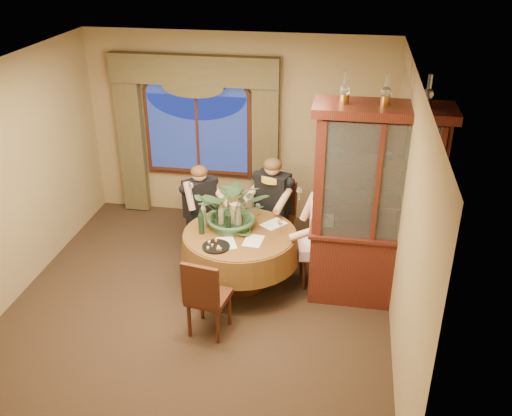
% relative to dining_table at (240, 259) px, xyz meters
% --- Properties ---
extents(floor, '(5.00, 5.00, 0.00)m').
position_rel_dining_table_xyz_m(floor, '(-0.40, -0.57, -0.38)').
color(floor, black).
rests_on(floor, ground).
extents(wall_back, '(4.50, 0.00, 4.50)m').
position_rel_dining_table_xyz_m(wall_back, '(-0.40, 1.93, 1.02)').
color(wall_back, olive).
rests_on(wall_back, ground).
extents(wall_right, '(0.00, 5.00, 5.00)m').
position_rel_dining_table_xyz_m(wall_right, '(1.85, -0.57, 1.02)').
color(wall_right, olive).
rests_on(wall_right, ground).
extents(ceiling, '(5.00, 5.00, 0.00)m').
position_rel_dining_table_xyz_m(ceiling, '(-0.40, -0.57, 2.42)').
color(ceiling, white).
rests_on(ceiling, wall_back).
extents(window, '(1.62, 0.10, 1.32)m').
position_rel_dining_table_xyz_m(window, '(-1.00, 1.86, 0.92)').
color(window, navy).
rests_on(window, wall_back).
extents(arched_transom, '(1.60, 0.06, 0.44)m').
position_rel_dining_table_xyz_m(arched_transom, '(-1.00, 1.86, 1.71)').
color(arched_transom, navy).
rests_on(arched_transom, wall_back).
extents(drapery_left, '(0.38, 0.14, 2.32)m').
position_rel_dining_table_xyz_m(drapery_left, '(-2.03, 1.81, 0.80)').
color(drapery_left, '#453D26').
rests_on(drapery_left, floor).
extents(drapery_right, '(0.38, 0.14, 2.32)m').
position_rel_dining_table_xyz_m(drapery_right, '(0.03, 1.81, 0.80)').
color(drapery_right, '#453D26').
rests_on(drapery_right, floor).
extents(swag_valance, '(2.45, 0.16, 0.42)m').
position_rel_dining_table_xyz_m(swag_valance, '(-1.00, 1.78, 1.90)').
color(swag_valance, '#453D26').
rests_on(swag_valance, wall_back).
extents(dining_table, '(1.79, 1.79, 0.75)m').
position_rel_dining_table_xyz_m(dining_table, '(0.00, 0.00, 0.00)').
color(dining_table, maroon).
rests_on(dining_table, floor).
extents(china_cabinet, '(1.49, 0.59, 2.42)m').
position_rel_dining_table_xyz_m(china_cabinet, '(1.57, -0.01, 0.84)').
color(china_cabinet, '#3C110C').
rests_on(china_cabinet, floor).
extents(oil_lamp_left, '(0.11, 0.11, 0.34)m').
position_rel_dining_table_xyz_m(oil_lamp_left, '(1.14, -0.01, 2.22)').
color(oil_lamp_left, '#A5722D').
rests_on(oil_lamp_left, china_cabinet).
extents(oil_lamp_center, '(0.11, 0.11, 0.34)m').
position_rel_dining_table_xyz_m(oil_lamp_center, '(1.57, -0.01, 2.22)').
color(oil_lamp_center, '#A5722D').
rests_on(oil_lamp_center, china_cabinet).
extents(oil_lamp_right, '(0.11, 0.11, 0.34)m').
position_rel_dining_table_xyz_m(oil_lamp_right, '(1.99, -0.01, 2.22)').
color(oil_lamp_right, '#A5722D').
rests_on(oil_lamp_right, china_cabinet).
extents(chair_right, '(0.50, 0.50, 0.96)m').
position_rel_dining_table_xyz_m(chair_right, '(0.94, 0.21, 0.10)').
color(chair_right, black).
rests_on(chair_right, floor).
extents(chair_back_right, '(0.53, 0.53, 0.96)m').
position_rel_dining_table_xyz_m(chair_back_right, '(0.31, 0.97, 0.10)').
color(chair_back_right, black).
rests_on(chair_back_right, floor).
extents(chair_back, '(0.59, 0.59, 0.96)m').
position_rel_dining_table_xyz_m(chair_back, '(-0.65, 0.84, 0.10)').
color(chair_back, black).
rests_on(chair_back, floor).
extents(chair_front_left, '(0.48, 0.48, 0.96)m').
position_rel_dining_table_xyz_m(chair_front_left, '(-0.16, -0.96, 0.10)').
color(chair_front_left, black).
rests_on(chair_front_left, floor).
extents(person_pink, '(0.51, 0.54, 1.33)m').
position_rel_dining_table_xyz_m(person_pink, '(0.97, 0.16, 0.29)').
color(person_pink, beige).
rests_on(person_pink, floor).
extents(person_back, '(0.63, 0.63, 1.31)m').
position_rel_dining_table_xyz_m(person_back, '(-0.68, 0.69, 0.28)').
color(person_back, black).
rests_on(person_back, floor).
extents(person_scarf, '(0.62, 0.59, 1.40)m').
position_rel_dining_table_xyz_m(person_scarf, '(0.28, 0.88, 0.32)').
color(person_scarf, black).
rests_on(person_scarf, floor).
extents(stoneware_vase, '(0.16, 0.16, 0.31)m').
position_rel_dining_table_xyz_m(stoneware_vase, '(-0.08, 0.15, 0.53)').
color(stoneware_vase, '#95795F').
rests_on(stoneware_vase, dining_table).
extents(centerpiece_plant, '(0.91, 1.01, 0.79)m').
position_rel_dining_table_xyz_m(centerpiece_plant, '(-0.09, 0.15, 0.97)').
color(centerpiece_plant, '#365534').
rests_on(centerpiece_plant, dining_table).
extents(olive_bowl, '(0.17, 0.17, 0.05)m').
position_rel_dining_table_xyz_m(olive_bowl, '(0.06, -0.05, 0.40)').
color(olive_bowl, '#44532C').
rests_on(olive_bowl, dining_table).
extents(cheese_platter, '(0.32, 0.32, 0.02)m').
position_rel_dining_table_xyz_m(cheese_platter, '(-0.20, -0.40, 0.39)').
color(cheese_platter, black).
rests_on(cheese_platter, dining_table).
extents(wine_bottle_0, '(0.07, 0.07, 0.33)m').
position_rel_dining_table_xyz_m(wine_bottle_0, '(-0.47, 0.07, 0.54)').
color(wine_bottle_0, tan).
rests_on(wine_bottle_0, dining_table).
extents(wine_bottle_1, '(0.07, 0.07, 0.33)m').
position_rel_dining_table_xyz_m(wine_bottle_1, '(-0.14, -0.03, 0.54)').
color(wine_bottle_1, black).
rests_on(wine_bottle_1, dining_table).
extents(wine_bottle_2, '(0.07, 0.07, 0.33)m').
position_rel_dining_table_xyz_m(wine_bottle_2, '(-0.45, -0.10, 0.54)').
color(wine_bottle_2, black).
rests_on(wine_bottle_2, dining_table).
extents(wine_bottle_3, '(0.07, 0.07, 0.33)m').
position_rel_dining_table_xyz_m(wine_bottle_3, '(-0.30, 0.20, 0.54)').
color(wine_bottle_3, black).
rests_on(wine_bottle_3, dining_table).
extents(wine_bottle_4, '(0.07, 0.07, 0.33)m').
position_rel_dining_table_xyz_m(wine_bottle_4, '(-0.25, 0.07, 0.54)').
color(wine_bottle_4, tan).
rests_on(wine_bottle_4, dining_table).
extents(tasting_paper_0, '(0.23, 0.32, 0.00)m').
position_rel_dining_table_xyz_m(tasting_paper_0, '(0.20, -0.18, 0.38)').
color(tasting_paper_0, white).
rests_on(tasting_paper_0, dining_table).
extents(tasting_paper_1, '(0.35, 0.37, 0.00)m').
position_rel_dining_table_xyz_m(tasting_paper_1, '(0.38, 0.28, 0.38)').
color(tasting_paper_1, white).
rests_on(tasting_paper_1, dining_table).
extents(tasting_paper_2, '(0.31, 0.36, 0.00)m').
position_rel_dining_table_xyz_m(tasting_paper_2, '(-0.11, -0.29, 0.38)').
color(tasting_paper_2, white).
rests_on(tasting_paper_2, dining_table).
extents(wine_glass_person_pink, '(0.07, 0.07, 0.18)m').
position_rel_dining_table_xyz_m(wine_glass_person_pink, '(0.48, 0.08, 0.46)').
color(wine_glass_person_pink, silver).
rests_on(wine_glass_person_pink, dining_table).
extents(wine_glass_person_back, '(0.07, 0.07, 0.18)m').
position_rel_dining_table_xyz_m(wine_glass_person_back, '(-0.35, 0.35, 0.46)').
color(wine_glass_person_back, silver).
rests_on(wine_glass_person_back, dining_table).
extents(wine_glass_person_scarf, '(0.07, 0.07, 0.18)m').
position_rel_dining_table_xyz_m(wine_glass_person_scarf, '(0.15, 0.47, 0.46)').
color(wine_glass_person_scarf, silver).
rests_on(wine_glass_person_scarf, dining_table).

